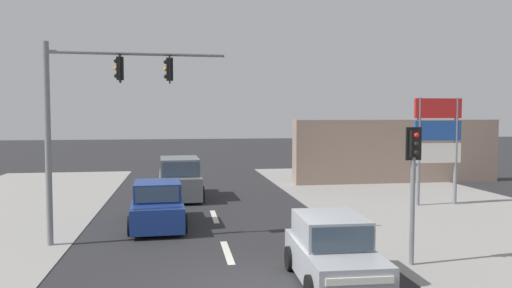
% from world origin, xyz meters
% --- Properties ---
extents(lane_dash_mid, '(0.20, 2.40, 0.01)m').
position_xyz_m(lane_dash_mid, '(0.00, 3.00, 0.00)').
color(lane_dash_mid, silver).
rests_on(lane_dash_mid, ground).
extents(lane_dash_far, '(0.20, 2.40, 0.01)m').
position_xyz_m(lane_dash_far, '(0.00, 8.00, 0.00)').
color(lane_dash_far, silver).
rests_on(lane_dash_far, ground).
extents(traffic_signal_mast, '(5.29, 0.49, 6.00)m').
position_xyz_m(traffic_signal_mast, '(-3.81, 4.56, 4.15)').
color(traffic_signal_mast, slate).
rests_on(traffic_signal_mast, ground).
extents(pedestal_signal_right_kerb, '(0.44, 0.30, 3.56)m').
position_xyz_m(pedestal_signal_right_kerb, '(4.56, 1.03, 2.42)').
color(pedestal_signal_right_kerb, slate).
rests_on(pedestal_signal_right_kerb, ground).
extents(shopping_plaza_sign, '(2.10, 0.16, 4.60)m').
position_xyz_m(shopping_plaza_sign, '(9.58, 8.94, 2.98)').
color(shopping_plaza_sign, slate).
rests_on(shopping_plaza_sign, ground).
extents(shopfront_wall_far, '(12.00, 1.00, 3.60)m').
position_xyz_m(shopfront_wall_far, '(11.00, 16.00, 1.80)').
color(shopfront_wall_far, gray).
rests_on(shopfront_wall_far, ground).
extents(sedan_crossing_left, '(2.02, 4.30, 1.56)m').
position_xyz_m(sedan_crossing_left, '(-2.07, 6.73, 0.70)').
color(sedan_crossing_left, navy).
rests_on(sedan_crossing_left, ground).
extents(hatchback_oncoming_mid, '(1.87, 3.68, 1.53)m').
position_xyz_m(hatchback_oncoming_mid, '(2.15, 0.08, 0.70)').
color(hatchback_oncoming_mid, '#A3A8AD').
rests_on(hatchback_oncoming_mid, ground).
extents(suv_receding_far, '(2.17, 4.59, 1.90)m').
position_xyz_m(suv_receding_far, '(-1.29, 12.52, 0.88)').
color(suv_receding_far, slate).
rests_on(suv_receding_far, ground).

